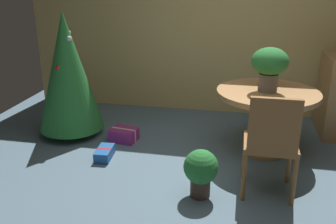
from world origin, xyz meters
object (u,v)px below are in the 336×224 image
(gift_box_blue, at_px, (105,153))
(gift_box_purple, at_px, (124,135))
(flower_vase, at_px, (270,64))
(wooden_chair_near, at_px, (271,140))
(potted_plant, at_px, (201,170))
(holiday_tree, at_px, (68,72))
(round_dining_table, at_px, (267,105))

(gift_box_blue, bearing_deg, gift_box_purple, 82.18)
(gift_box_purple, relative_size, gift_box_blue, 1.07)
(flower_vase, bearing_deg, wooden_chair_near, -89.27)
(gift_box_purple, distance_m, potted_plant, 1.52)
(wooden_chair_near, distance_m, gift_box_purple, 1.98)
(flower_vase, xyz_separation_m, holiday_tree, (-2.39, 0.09, -0.22))
(holiday_tree, bearing_deg, flower_vase, -2.13)
(round_dining_table, height_order, potted_plant, round_dining_table)
(round_dining_table, xyz_separation_m, gift_box_blue, (-1.76, -0.50, -0.53))
(flower_vase, xyz_separation_m, wooden_chair_near, (0.01, -0.91, -0.49))
(wooden_chair_near, bearing_deg, gift_box_purple, 151.43)
(flower_vase, xyz_separation_m, gift_box_blue, (-1.75, -0.48, -0.99))
(holiday_tree, distance_m, gift_box_blue, 1.16)
(round_dining_table, height_order, gift_box_purple, round_dining_table)
(wooden_chair_near, bearing_deg, potted_plant, -168.25)
(wooden_chair_near, height_order, holiday_tree, holiday_tree)
(gift_box_purple, bearing_deg, wooden_chair_near, -28.57)
(potted_plant, bearing_deg, wooden_chair_near, 11.75)
(flower_vase, height_order, potted_plant, flower_vase)
(holiday_tree, height_order, gift_box_blue, holiday_tree)
(round_dining_table, bearing_deg, gift_box_purple, -179.94)
(flower_vase, relative_size, gift_box_blue, 1.46)
(flower_vase, distance_m, wooden_chair_near, 1.03)
(round_dining_table, distance_m, gift_box_blue, 1.90)
(round_dining_table, relative_size, potted_plant, 2.43)
(round_dining_table, xyz_separation_m, gift_box_purple, (-1.69, -0.00, -0.51))
(gift_box_blue, bearing_deg, flower_vase, 15.47)
(round_dining_table, xyz_separation_m, flower_vase, (-0.01, -0.02, 0.46))
(flower_vase, bearing_deg, gift_box_purple, 179.53)
(wooden_chair_near, height_order, gift_box_blue, wooden_chair_near)
(holiday_tree, bearing_deg, wooden_chair_near, -22.47)
(flower_vase, relative_size, holiday_tree, 0.31)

